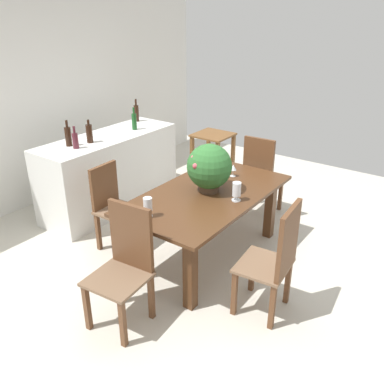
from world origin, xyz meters
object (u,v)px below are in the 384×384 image
wine_bottle_tall (134,121)px  dining_table (207,204)px  kitchen_counter (110,172)px  wine_bottle_amber (75,140)px  chair_head_end (125,260)px  wine_glass (233,168)px  crystal_vase_left (148,205)px  crystal_vase_center_near (237,190)px  wine_bottle_dark (136,113)px  flower_centerpiece (209,167)px  chair_far_left (112,203)px  chair_foot_end (261,174)px  wine_bottle_clear (89,133)px  side_table (213,146)px  wine_bottle_green (68,136)px  chair_near_left (276,257)px

wine_bottle_tall → dining_table: bearing=-113.0°
kitchen_counter → wine_bottle_amber: 0.81m
chair_head_end → wine_glass: size_ratio=7.53×
kitchen_counter → wine_bottle_amber: bearing=-172.3°
kitchen_counter → wine_bottle_tall: bearing=-10.4°
dining_table → kitchen_counter: 1.75m
crystal_vase_left → wine_bottle_amber: (0.46, 1.51, 0.21)m
crystal_vase_center_near → wine_bottle_dark: wine_bottle_dark is taller
crystal_vase_center_near → wine_bottle_amber: size_ratio=0.73×
dining_table → wine_bottle_dark: bearing=61.7°
crystal_vase_center_near → wine_glass: (0.53, 0.35, -0.01)m
flower_centerpiece → crystal_vase_left: size_ratio=2.64×
dining_table → wine_glass: (0.54, 0.02, 0.23)m
chair_far_left → kitchen_counter: size_ratio=0.49×
flower_centerpiece → chair_foot_end: bearing=-1.1°
dining_table → wine_bottle_clear: wine_bottle_clear is taller
chair_foot_end → wine_bottle_amber: size_ratio=4.04×
chair_foot_end → side_table: (0.69, 1.17, -0.04)m
crystal_vase_center_near → wine_bottle_tall: size_ratio=0.64×
wine_bottle_green → wine_glass: bearing=-65.4°
crystal_vase_left → crystal_vase_center_near: 0.89m
chair_head_end → wine_bottle_green: bearing=147.3°
wine_bottle_tall → wine_bottle_amber: size_ratio=1.14×
chair_far_left → crystal_vase_center_near: chair_far_left is taller
chair_foot_end → wine_bottle_green: (-1.46, 1.80, 0.53)m
side_table → chair_head_end: bearing=-159.4°
dining_table → chair_foot_end: size_ratio=1.76×
crystal_vase_center_near → wine_bottle_clear: wine_bottle_clear is taller
wine_bottle_amber → side_table: size_ratio=0.36×
chair_foot_end → crystal_vase_center_near: size_ratio=5.51×
flower_centerpiece → side_table: (1.82, 1.15, -0.48)m
crystal_vase_left → side_table: size_ratio=0.26×
dining_table → kitchen_counter: kitchen_counter is taller
side_table → crystal_vase_center_near: bearing=-141.2°
crystal_vase_left → side_table: 2.84m
wine_bottle_green → side_table: wine_bottle_green is taller
side_table → wine_bottle_green: bearing=163.8°
dining_table → wine_bottle_clear: size_ratio=6.65×
dining_table → wine_bottle_tall: wine_bottle_tall is taller
side_table → wine_bottle_dark: bearing=138.1°
chair_foot_end → wine_bottle_tall: bearing=13.6°
wine_bottle_dark → wine_bottle_green: wine_bottle_dark is taller
chair_head_end → crystal_vase_left: bearing=100.8°
crystal_vase_left → wine_bottle_dark: size_ratio=0.59×
chair_near_left → wine_bottle_clear: 2.74m
crystal_vase_center_near → wine_bottle_clear: (-0.05, 2.02, 0.23)m
kitchen_counter → wine_bottle_green: 0.82m
chair_foot_end → wine_bottle_clear: 2.16m
chair_foot_end → wine_glass: size_ratio=7.61×
chair_head_end → crystal_vase_center_near: size_ratio=5.45×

